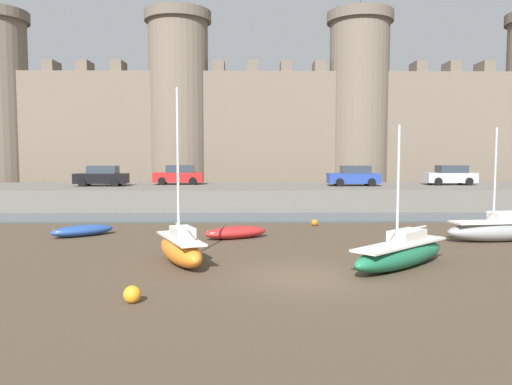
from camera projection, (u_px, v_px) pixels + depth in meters
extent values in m
plane|color=#4C3D2D|center=(308.00, 277.00, 17.06)|extent=(160.00, 160.00, 0.00)
cube|color=#3D4C56|center=(280.00, 217.00, 32.91)|extent=(80.00, 4.50, 0.10)
cube|color=#666059|center=(274.00, 196.00, 40.08)|extent=(66.57, 10.00, 1.68)
cube|color=#706354|center=(269.00, 135.00, 50.58)|extent=(54.57, 2.80, 12.36)
cylinder|color=#706354|center=(179.00, 110.00, 50.27)|extent=(5.91, 5.91, 17.33)
cylinder|color=#675B4D|center=(178.00, 17.00, 49.57)|extent=(6.62, 6.62, 1.00)
cylinder|color=#706354|center=(359.00, 110.00, 50.52)|extent=(5.91, 5.91, 17.33)
cylinder|color=#675B4D|center=(360.00, 18.00, 49.82)|extent=(6.62, 6.62, 1.00)
cube|color=#6A5E4F|center=(52.00, 67.00, 49.77)|extent=(1.10, 2.52, 1.10)
cube|color=#6A5E4F|center=(85.00, 67.00, 49.82)|extent=(1.10, 2.52, 1.10)
cube|color=#6A5E4F|center=(119.00, 67.00, 49.86)|extent=(1.10, 2.52, 1.10)
cube|color=#6A5E4F|center=(219.00, 67.00, 50.00)|extent=(1.10, 2.52, 1.10)
cube|color=#6A5E4F|center=(252.00, 68.00, 50.05)|extent=(1.10, 2.52, 1.10)
cube|color=#6A5E4F|center=(286.00, 68.00, 50.09)|extent=(1.10, 2.52, 1.10)
cube|color=#6A5E4F|center=(319.00, 68.00, 50.14)|extent=(1.10, 2.52, 1.10)
cube|color=#6A5E4F|center=(418.00, 68.00, 50.28)|extent=(1.10, 2.52, 1.10)
cube|color=#6A5E4F|center=(451.00, 68.00, 50.33)|extent=(1.10, 2.52, 1.10)
cube|color=#6A5E4F|center=(484.00, 68.00, 50.37)|extent=(1.10, 2.52, 1.10)
ellipsoid|color=orange|center=(180.00, 251.00, 19.09)|extent=(2.69, 4.31, 1.04)
cube|color=silver|center=(180.00, 238.00, 19.06)|extent=(2.34, 3.78, 0.08)
cube|color=silver|center=(182.00, 233.00, 18.75)|extent=(1.13, 1.37, 0.44)
cylinder|color=silver|center=(178.00, 163.00, 19.03)|extent=(0.10, 0.10, 5.69)
cylinder|color=silver|center=(183.00, 227.00, 18.64)|extent=(0.83, 1.77, 0.08)
ellipsoid|color=gray|center=(498.00, 231.00, 24.15)|extent=(5.42, 2.12, 0.98)
cube|color=silver|center=(498.00, 222.00, 24.11)|extent=(4.76, 1.82, 0.08)
cube|color=silver|center=(506.00, 216.00, 24.15)|extent=(1.59, 1.10, 0.44)
cylinder|color=silver|center=(495.00, 174.00, 23.89)|extent=(0.10, 0.10, 4.51)
cylinder|color=silver|center=(509.00, 212.00, 24.15)|extent=(2.36, 0.41, 0.08)
ellipsoid|color=red|center=(236.00, 232.00, 24.92)|extent=(3.43, 2.32, 0.62)
ellipsoid|color=#F23939|center=(236.00, 231.00, 24.92)|extent=(2.80, 1.86, 0.34)
cube|color=beige|center=(240.00, 230.00, 25.01)|extent=(0.56, 0.94, 0.06)
cube|color=beige|center=(212.00, 232.00, 24.39)|extent=(0.50, 0.67, 0.08)
ellipsoid|color=#1E6B47|center=(401.00, 255.00, 18.47)|extent=(4.97, 4.68, 0.93)
cube|color=silver|center=(401.00, 244.00, 18.44)|extent=(4.35, 4.09, 0.08)
cube|color=silver|center=(407.00, 236.00, 18.70)|extent=(1.70, 1.65, 0.44)
cylinder|color=silver|center=(398.00, 185.00, 18.08)|extent=(0.10, 0.10, 4.34)
cylinder|color=silver|center=(409.00, 229.00, 18.78)|extent=(1.92, 1.75, 0.08)
ellipsoid|color=#234793|center=(82.00, 231.00, 25.66)|extent=(3.20, 2.79, 0.57)
ellipsoid|color=blue|center=(82.00, 229.00, 25.66)|extent=(2.60, 2.25, 0.32)
cube|color=beige|center=(87.00, 228.00, 25.80)|extent=(0.71, 0.85, 0.06)
cube|color=beige|center=(57.00, 231.00, 24.89)|extent=(0.58, 0.64, 0.08)
sphere|color=orange|center=(315.00, 223.00, 29.33)|extent=(0.38, 0.38, 0.38)
sphere|color=orange|center=(132.00, 294.00, 14.10)|extent=(0.50, 0.50, 0.50)
cube|color=red|center=(179.00, 177.00, 41.98)|extent=(4.13, 1.76, 0.80)
cube|color=#2D3842|center=(180.00, 169.00, 41.93)|extent=(2.28, 1.53, 0.64)
cylinder|color=black|center=(162.00, 181.00, 41.11)|extent=(0.64, 0.19, 0.64)
cylinder|color=black|center=(165.00, 180.00, 42.81)|extent=(0.64, 0.19, 0.64)
cylinder|color=black|center=(193.00, 181.00, 41.19)|extent=(0.64, 0.19, 0.64)
cylinder|color=black|center=(195.00, 180.00, 42.88)|extent=(0.64, 0.19, 0.64)
cube|color=#263F99|center=(353.00, 178.00, 40.11)|extent=(4.13, 1.76, 0.80)
cube|color=#2D3842|center=(355.00, 170.00, 40.06)|extent=(2.28, 1.53, 0.64)
cylinder|color=black|center=(340.00, 182.00, 39.25)|extent=(0.64, 0.19, 0.64)
cylinder|color=black|center=(336.00, 181.00, 40.94)|extent=(0.64, 0.19, 0.64)
cylinder|color=black|center=(372.00, 182.00, 39.32)|extent=(0.64, 0.19, 0.64)
cylinder|color=black|center=(366.00, 181.00, 41.02)|extent=(0.64, 0.19, 0.64)
cube|color=#B2B5B7|center=(450.00, 178.00, 41.26)|extent=(4.13, 1.76, 0.80)
cube|color=#2D3842|center=(452.00, 169.00, 41.22)|extent=(2.28, 1.53, 0.64)
cylinder|color=black|center=(438.00, 182.00, 40.40)|extent=(0.64, 0.19, 0.64)
cylinder|color=black|center=(430.00, 180.00, 42.10)|extent=(0.64, 0.19, 0.64)
cylinder|color=black|center=(469.00, 182.00, 40.48)|extent=(0.64, 0.19, 0.64)
cylinder|color=black|center=(460.00, 180.00, 42.17)|extent=(0.64, 0.19, 0.64)
cube|color=black|center=(101.00, 178.00, 39.84)|extent=(4.13, 1.76, 0.80)
cube|color=#2D3842|center=(103.00, 170.00, 39.79)|extent=(2.28, 1.53, 0.64)
cylinder|color=black|center=(82.00, 183.00, 38.98)|extent=(0.64, 0.19, 0.64)
cylinder|color=black|center=(89.00, 181.00, 40.67)|extent=(0.64, 0.19, 0.64)
cylinder|color=black|center=(115.00, 182.00, 39.05)|extent=(0.64, 0.19, 0.64)
cylinder|color=black|center=(120.00, 181.00, 40.74)|extent=(0.64, 0.19, 0.64)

